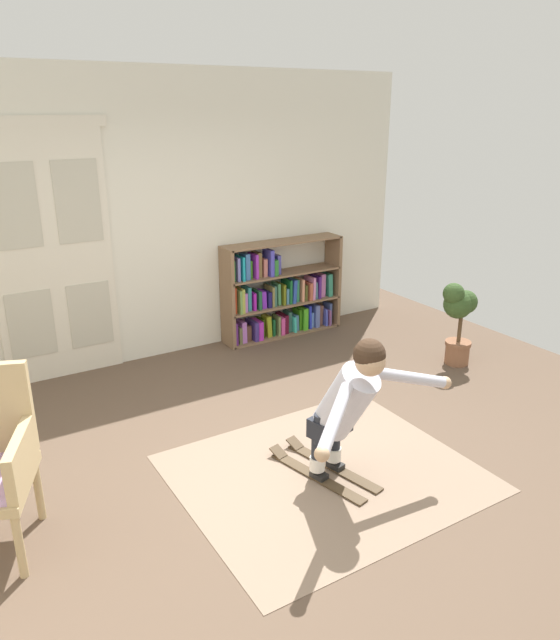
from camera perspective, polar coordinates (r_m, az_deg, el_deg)
ground_plane at (r=4.57m, az=1.18°, el=-13.78°), size 7.20×7.20×0.00m
back_wall at (r=6.26m, az=-11.86°, el=9.39°), size 6.00×0.10×2.90m
double_door at (r=5.98m, az=-20.80°, el=5.92°), size 1.22×0.05×2.45m
rug at (r=4.51m, az=4.31°, el=-14.30°), size 2.07×1.78×0.01m
bookshelf at (r=6.87m, az=-0.09°, el=2.34°), size 1.46×0.30×1.11m
potted_plant at (r=6.33m, az=16.63°, el=0.47°), size 0.39×0.30×0.87m
skis_pair at (r=4.52m, az=4.01°, el=-13.95°), size 0.46×0.91×0.07m
person_skier at (r=4.07m, az=6.58°, el=-7.60°), size 1.38×0.83×1.07m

